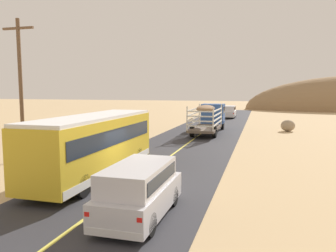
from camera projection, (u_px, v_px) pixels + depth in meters
ground_plane at (138, 181)px, 16.57m from camera, size 240.00×240.00×0.00m
road_surface at (138, 180)px, 16.57m from camera, size 8.00×120.00×0.02m
road_centre_line at (138, 180)px, 16.57m from camera, size 0.16×117.60×0.00m
suv_near at (139, 188)px, 11.64m from camera, size 1.90×4.62×1.93m
livestock_truck at (210, 115)px, 35.77m from camera, size 2.53×9.70×3.02m
bus at (95, 144)px, 17.16m from camera, size 2.54×10.00×3.21m
car_far at (229, 111)px, 53.41m from camera, size 1.90×4.62×1.93m
power_pole_near at (21, 86)px, 20.86m from camera, size 2.20×0.24×8.94m
boulder_near_shoulder at (288, 126)px, 36.16m from camera, size 1.50×1.19×1.25m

